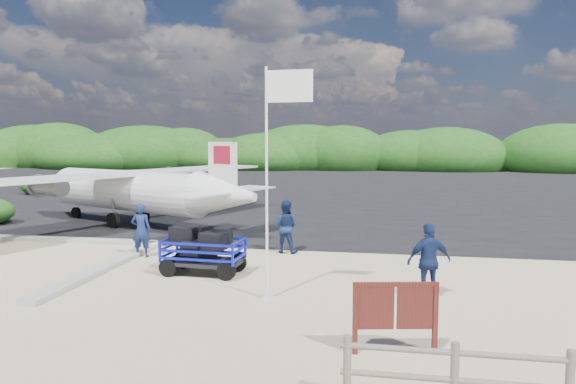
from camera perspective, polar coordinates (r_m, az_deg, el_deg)
name	(u,v)px	position (r m, az deg, el deg)	size (l,w,h in m)	color
ground	(239,292)	(13.22, -5.44, -10.98)	(160.00, 160.00, 0.00)	beige
asphalt_apron	(336,186)	(42.51, 5.32, 0.64)	(90.00, 50.00, 0.04)	#B2B2B2
vegetation_band	(351,169)	(67.39, 7.04, 2.53)	(124.00, 8.00, 4.40)	#B2B2B2
baggage_cart	(204,274)	(15.02, -9.34, -8.98)	(2.40, 1.37, 1.20)	#0C17B7
flagpole	(267,299)	(12.63, -2.33, -11.77)	(1.10, 0.46, 5.50)	white
signboard	(394,353)	(9.83, 11.75, -17.14)	(1.62, 0.15, 1.34)	#521D17
crew_a	(141,230)	(17.41, -16.00, -4.10)	(0.65, 0.42, 1.77)	navy
crew_b	(285,227)	(17.34, -0.30, -3.86)	(0.88, 0.68, 1.80)	navy
crew_c	(429,261)	(12.83, 15.40, -7.41)	(1.08, 0.45, 1.85)	navy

